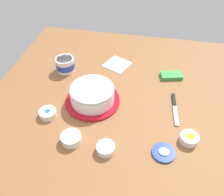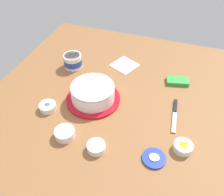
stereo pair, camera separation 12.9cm
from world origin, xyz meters
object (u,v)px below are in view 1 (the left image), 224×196
Objects in this scene: frosted_cake at (92,95)px; frosting_tub at (65,64)px; sprinkle_bowl_orange at (71,138)px; sprinkle_bowl_blue at (48,113)px; frosting_tub_lid at (164,152)px; candy_box_lower at (171,76)px; sprinkle_bowl_yellow at (189,138)px; paper_napkin at (117,64)px; spreading_knife at (175,106)px; sprinkle_bowl_pink at (106,148)px.

frosting_tub is (0.24, -0.25, -0.01)m from frosted_cake.
sprinkle_bowl_blue is at bearing -37.89° from sprinkle_bowl_orange.
frosting_tub_lid is 0.57m from candy_box_lower.
sprinkle_bowl_yellow reaches higher than candy_box_lower.
candy_box_lower is (-0.43, -0.31, -0.04)m from frosted_cake.
paper_napkin is (-0.32, -0.12, -0.04)m from frosting_tub.
candy_box_lower is at bearing -144.38° from frosted_cake.
sprinkle_bowl_blue is at bearing 16.47° from spreading_knife.
sprinkle_bowl_orange is (-0.21, 0.53, -0.02)m from frosting_tub.
sprinkle_bowl_orange reaches higher than sprinkle_bowl_yellow.
frosted_cake is 3.48× the size of sprinkle_bowl_yellow.
frosting_tub_lid is 0.46× the size of spreading_knife.
frosted_cake is 3.52× the size of sprinkle_bowl_pink.
spreading_knife is (-0.69, 0.20, -0.04)m from frosting_tub.
spreading_knife is 2.41× the size of sprinkle_bowl_orange.
frosting_tub_lid is at bearing -171.99° from sprinkle_bowl_pink.
frosting_tub reaches higher than sprinkle_bowl_orange.
frosting_tub is 0.79× the size of paper_napkin.
sprinkle_bowl_blue reaches higher than candy_box_lower.
sprinkle_bowl_pink is at bearing 95.62° from paper_napkin.
spreading_knife is 0.58m from sprinkle_bowl_orange.
paper_napkin is at bearing -99.16° from sprinkle_bowl_orange.
sprinkle_bowl_blue reaches higher than spreading_knife.
frosted_cake is 0.46m from spreading_knife.
paper_napkin is (-0.11, -0.65, -0.02)m from sprinkle_bowl_orange.
sprinkle_bowl_yellow is at bearing 106.58° from spreading_knife.
candy_box_lower is (-0.63, -0.45, -0.01)m from sprinkle_bowl_blue.
sprinkle_bowl_pink is at bearing 172.83° from sprinkle_bowl_orange.
candy_box_lower is at bearing -175.16° from frosting_tub.
sprinkle_bowl_orange reaches higher than spreading_knife.
frosted_cake reaches higher than frosting_tub.
sprinkle_bowl_orange is at bearing 83.40° from frosted_cake.
frosting_tub_lid is (-0.40, 0.26, -0.05)m from frosted_cake.
frosting_tub is at bearing -29.10° from sprinkle_bowl_yellow.
spreading_knife is 2.74× the size of sprinkle_bowl_pink.
paper_napkin is at bearing -50.91° from sprinkle_bowl_yellow.
sprinkle_bowl_orange is at bearing -7.17° from sprinkle_bowl_pink.
sprinkle_bowl_yellow reaches higher than paper_napkin.
frosting_tub is 1.36× the size of sprinkle_bowl_pink.
frosted_cake is 2.03× the size of paper_napkin.
frosting_tub is 0.40m from sprinkle_bowl_blue.
frosted_cake is 0.55m from sprinkle_bowl_yellow.
frosted_cake is 0.53m from candy_box_lower.
candy_box_lower reaches higher than spreading_knife.
sprinkle_bowl_orange is at bearing 38.45° from candy_box_lower.
frosting_tub_lid is 0.72m from paper_napkin.
sprinkle_bowl_yellow reaches higher than spreading_knife.
sprinkle_bowl_orange reaches higher than paper_napkin.
frosting_tub_lid is 0.72× the size of paper_napkin.
sprinkle_bowl_yellow is at bearing 129.09° from paper_napkin.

